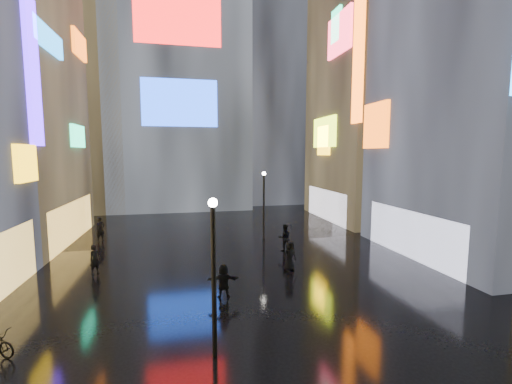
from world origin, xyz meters
name	(u,v)px	position (x,y,z in m)	size (l,w,h in m)	color
ground	(230,255)	(0.00, 20.00, 0.00)	(140.00, 140.00, 0.00)	black
building_right_mid	(492,16)	(15.98, 17.01, 14.99)	(10.28, 13.70, 30.00)	black
building_right_far	(375,78)	(15.98, 30.00, 13.98)	(10.28, 12.00, 28.00)	black
tower_main	(178,37)	(-3.00, 43.97, 21.01)	(16.00, 14.20, 42.00)	black
tower_flank_right	(268,78)	(9.00, 46.00, 17.00)	(12.00, 12.00, 34.00)	black
tower_flank_left	(82,97)	(-14.00, 42.00, 13.00)	(10.00, 10.00, 26.00)	black
lamp_near	(214,269)	(-2.03, 8.94, 2.94)	(0.30, 0.30, 5.20)	black
lamp_far	(264,201)	(3.17, 23.78, 2.94)	(0.30, 0.30, 5.20)	black
pedestrian_4	(290,256)	(2.89, 16.38, 0.84)	(0.82, 0.53, 1.68)	black
pedestrian_5	(224,281)	(-1.20, 13.41, 0.79)	(1.46, 0.46, 1.57)	black
pedestrian_6	(95,260)	(-7.69, 17.99, 0.81)	(0.59, 0.39, 1.63)	black
pedestrian_7	(285,238)	(3.74, 20.13, 0.91)	(0.89, 0.69, 1.83)	black
umbrella_2	(290,233)	(2.89, 16.38, 2.16)	(1.05, 1.07, 0.96)	black
pedestrian_8	(100,229)	(-9.03, 25.44, 0.92)	(0.67, 0.44, 1.83)	black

